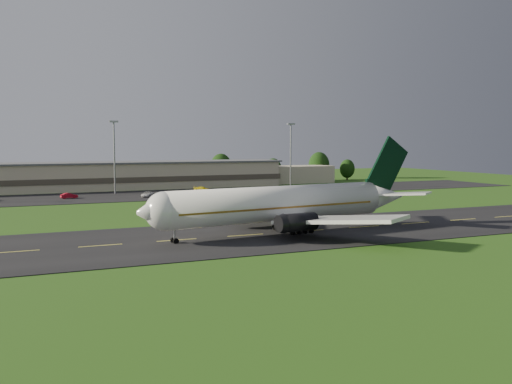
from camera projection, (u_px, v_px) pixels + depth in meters
name	position (u px, v px, depth m)	size (l,w,h in m)	color
ground	(177.00, 241.00, 84.06)	(360.00, 360.00, 0.00)	#224110
taxiway	(177.00, 240.00, 84.05)	(220.00, 30.00, 0.10)	black
apron	(101.00, 197.00, 149.69)	(260.00, 30.00, 0.10)	black
airliner	(282.00, 204.00, 90.68)	(51.19, 41.87, 15.57)	white
terminal	(110.00, 176.00, 173.96)	(145.00, 16.00, 8.40)	#BAA98E
light_mast_centre	(114.00, 148.00, 157.87)	(2.40, 1.20, 20.35)	gray
light_mast_east	(291.00, 147.00, 179.94)	(2.40, 1.20, 20.35)	gray
tree_line	(184.00, 169.00, 193.64)	(196.09, 9.46, 10.69)	black
service_vehicle_b	(69.00, 196.00, 145.48)	(1.49, 4.26, 1.40)	maroon
service_vehicle_c	(147.00, 194.00, 149.53)	(2.27, 4.93, 1.37)	silver
service_vehicle_d	(203.00, 189.00, 164.36)	(2.07, 5.09, 1.48)	yellow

